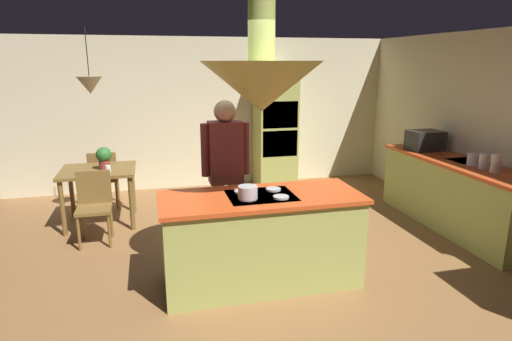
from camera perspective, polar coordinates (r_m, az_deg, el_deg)
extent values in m
plane|color=olive|center=(4.67, 0.00, -13.27)|extent=(8.16, 8.16, 0.00)
cube|color=beige|center=(7.58, -6.39, 7.50)|extent=(6.80, 0.10, 2.55)
cube|color=beige|center=(6.19, 29.66, 4.21)|extent=(0.10, 7.20, 2.55)
cube|color=#A8B259|center=(4.30, 0.65, -9.33)|extent=(1.89, 0.75, 0.87)
cube|color=#D14C1E|center=(4.14, 0.67, -3.56)|extent=(1.95, 0.81, 0.04)
cube|color=black|center=(4.14, 0.67, -3.36)|extent=(0.64, 0.52, 0.01)
cylinder|color=#B2B2B7|center=(3.98, -1.09, -3.87)|extent=(0.15, 0.15, 0.02)
cylinder|color=#B2B2B7|center=(4.06, 3.33, -3.52)|extent=(0.15, 0.15, 0.02)
cylinder|color=#B2B2B7|center=(4.22, -1.88, -2.80)|extent=(0.15, 0.15, 0.02)
cylinder|color=#B2B2B7|center=(4.29, 2.30, -2.50)|extent=(0.15, 0.15, 0.02)
cube|color=#A8B259|center=(6.25, 24.73, -3.09)|extent=(0.62, 2.43, 0.87)
cube|color=#D14C1E|center=(6.14, 25.17, 0.97)|extent=(0.66, 2.47, 0.04)
cube|color=#B2B2B7|center=(6.25, 26.22, 0.51)|extent=(0.48, 0.36, 0.16)
cube|color=#A8B259|center=(7.45, 2.54, 5.79)|extent=(0.66, 0.62, 2.12)
cube|color=black|center=(7.14, 3.22, 7.36)|extent=(0.60, 0.04, 0.44)
cube|color=black|center=(7.22, 3.17, 3.57)|extent=(0.60, 0.04, 0.44)
cube|color=brown|center=(6.12, -20.16, -0.01)|extent=(0.96, 0.84, 0.04)
cylinder|color=brown|center=(5.95, -24.19, -4.63)|extent=(0.06, 0.06, 0.72)
cylinder|color=brown|center=(5.85, -16.11, -4.21)|extent=(0.06, 0.06, 0.72)
cylinder|color=brown|center=(6.62, -23.17, -2.67)|extent=(0.06, 0.06, 0.72)
cylinder|color=brown|center=(6.53, -15.93, -2.27)|extent=(0.06, 0.06, 0.72)
cylinder|color=tan|center=(4.86, -4.94, -6.55)|extent=(0.14, 0.14, 0.87)
cylinder|color=tan|center=(4.89, -2.85, -6.38)|extent=(0.14, 0.14, 0.87)
cube|color=brown|center=(4.66, -4.05, 2.41)|extent=(0.36, 0.22, 0.67)
cylinder|color=brown|center=(4.62, -6.75, 2.67)|extent=(0.09, 0.09, 0.57)
cylinder|color=brown|center=(4.69, -1.41, 2.95)|extent=(0.09, 0.09, 0.57)
sphere|color=tan|center=(4.59, -4.15, 7.80)|extent=(0.24, 0.24, 0.24)
cone|color=#A8B259|center=(3.95, 0.71, 11.03)|extent=(1.10, 1.10, 0.45)
cylinder|color=#A8B259|center=(3.95, 0.74, 18.28)|extent=(0.24, 0.24, 0.55)
cone|color=beige|center=(5.96, -21.09, 10.48)|extent=(0.32, 0.32, 0.22)
cylinder|color=black|center=(5.96, -21.45, 14.41)|extent=(0.01, 0.01, 0.60)
cube|color=brown|center=(5.52, -20.62, -4.81)|extent=(0.40, 0.40, 0.04)
cube|color=brown|center=(5.62, -20.62, -2.11)|extent=(0.40, 0.04, 0.42)
cylinder|color=brown|center=(5.46, -22.38, -7.71)|extent=(0.04, 0.04, 0.43)
cylinder|color=brown|center=(5.41, -18.80, -7.55)|extent=(0.04, 0.04, 0.43)
cylinder|color=brown|center=(5.77, -21.93, -6.47)|extent=(0.04, 0.04, 0.43)
cylinder|color=brown|center=(5.73, -18.55, -6.31)|extent=(0.04, 0.04, 0.43)
cube|color=brown|center=(6.89, -19.37, -1.00)|extent=(0.40, 0.40, 0.04)
cube|color=brown|center=(6.66, -19.66, 0.43)|extent=(0.40, 0.04, 0.42)
cylinder|color=brown|center=(7.09, -17.74, -2.32)|extent=(0.04, 0.04, 0.43)
cylinder|color=brown|center=(7.13, -20.47, -2.47)|extent=(0.04, 0.04, 0.43)
cylinder|color=brown|center=(6.77, -17.90, -3.12)|extent=(0.04, 0.04, 0.43)
cylinder|color=brown|center=(6.80, -20.76, -3.28)|extent=(0.04, 0.04, 0.43)
cylinder|color=#99382D|center=(6.06, -19.37, 0.70)|extent=(0.14, 0.14, 0.12)
sphere|color=#2D722D|center=(6.03, -19.47, 1.99)|extent=(0.20, 0.20, 0.20)
cylinder|color=white|center=(5.89, -18.97, 0.21)|extent=(0.07, 0.07, 0.09)
cylinder|color=silver|center=(5.67, 29.11, 0.84)|extent=(0.11, 0.11, 0.22)
cylinder|color=silver|center=(5.80, 27.90, 1.11)|extent=(0.12, 0.12, 0.19)
cylinder|color=silver|center=(5.93, 26.74, 1.31)|extent=(0.14, 0.14, 0.15)
cube|color=#232326|center=(6.67, 21.43, 3.72)|extent=(0.46, 0.36, 0.28)
cylinder|color=#B2B2B7|center=(3.96, -1.09, -2.91)|extent=(0.18, 0.18, 0.12)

